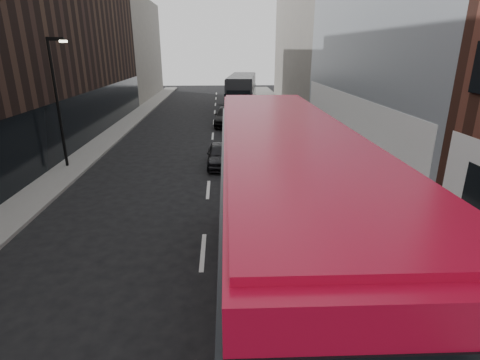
{
  "coord_description": "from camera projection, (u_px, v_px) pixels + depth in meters",
  "views": [
    {
      "loc": [
        0.7,
        -3.29,
        6.56
      ],
      "look_at": [
        1.28,
        8.24,
        2.5
      ],
      "focal_mm": 28.0,
      "sensor_mm": 36.0,
      "label": 1
    }
  ],
  "objects": [
    {
      "name": "red_bus",
      "position": [
        282.0,
        215.0,
        9.06
      ],
      "size": [
        3.04,
        12.32,
        4.95
      ],
      "rotation": [
        0.0,
        0.0,
        -0.01
      ],
      "color": "#A20924",
      "rests_on": "ground"
    },
    {
      "name": "building_left_far",
      "position": [
        132.0,
        49.0,
        51.55
      ],
      "size": [
        5.0,
        20.0,
        13.0
      ],
      "primitive_type": "cube",
      "color": "slate",
      "rests_on": "ground"
    },
    {
      "name": "car_a",
      "position": [
        221.0,
        154.0,
        22.06
      ],
      "size": [
        1.58,
        3.92,
        1.34
      ],
      "primitive_type": "imported",
      "rotation": [
        0.0,
        0.0,
        0.0
      ],
      "color": "black",
      "rests_on": "ground"
    },
    {
      "name": "building_victorian",
      "position": [
        310.0,
        21.0,
        44.05
      ],
      "size": [
        6.5,
        24.0,
        21.0
      ],
      "color": "slate",
      "rests_on": "ground"
    },
    {
      "name": "building_left_mid",
      "position": [
        71.0,
        43.0,
        30.65
      ],
      "size": [
        5.0,
        24.0,
        14.0
      ],
      "primitive_type": "cube",
      "color": "black",
      "rests_on": "ground"
    },
    {
      "name": "street_lamp",
      "position": [
        58.0,
        95.0,
        20.43
      ],
      "size": [
        1.06,
        0.22,
        7.0
      ],
      "color": "black",
      "rests_on": "sidewalk_left"
    },
    {
      "name": "car_b",
      "position": [
        234.0,
        127.0,
        29.59
      ],
      "size": [
        1.97,
        4.45,
        1.42
      ],
      "primitive_type": "imported",
      "rotation": [
        0.0,
        0.0,
        0.11
      ],
      "color": "gray",
      "rests_on": "ground"
    },
    {
      "name": "grey_bus",
      "position": [
        242.0,
        92.0,
        41.78
      ],
      "size": [
        4.13,
        12.09,
        3.83
      ],
      "rotation": [
        0.0,
        0.0,
        -0.12
      ],
      "color": "black",
      "rests_on": "ground"
    },
    {
      "name": "car_c",
      "position": [
        227.0,
        116.0,
        33.84
      ],
      "size": [
        2.47,
        5.49,
        1.56
      ],
      "primitive_type": "imported",
      "rotation": [
        0.0,
        0.0,
        -0.05
      ],
      "color": "black",
      "rests_on": "ground"
    },
    {
      "name": "sidewalk_left",
      "position": [
        107.0,
        139.0,
        28.4
      ],
      "size": [
        2.0,
        80.0,
        0.15
      ],
      "primitive_type": "cube",
      "color": "slate",
      "rests_on": "ground"
    },
    {
      "name": "sidewalk_right",
      "position": [
        309.0,
        137.0,
        29.13
      ],
      "size": [
        3.0,
        80.0,
        0.15
      ],
      "primitive_type": "cube",
      "color": "slate",
      "rests_on": "ground"
    }
  ]
}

